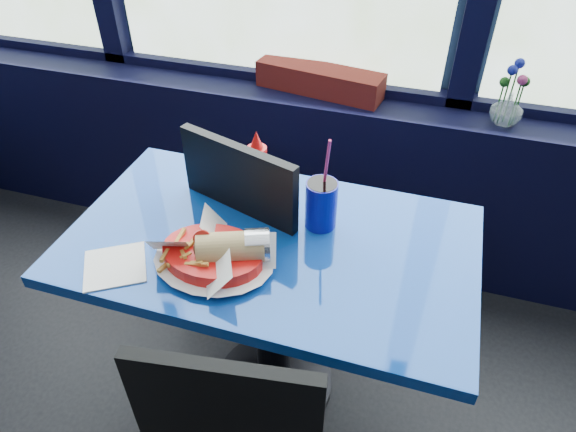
{
  "coord_description": "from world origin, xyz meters",
  "views": [
    {
      "loc": [
        0.69,
        0.93,
        1.76
      ],
      "look_at": [
        0.36,
        1.98,
        0.87
      ],
      "focal_mm": 32.0,
      "sensor_mm": 36.0,
      "label": 1
    }
  ],
  "objects_px": {
    "food_basket": "(216,254)",
    "ketchup_bottle": "(258,168)",
    "near_table": "(272,282)",
    "planter_box": "(320,80)",
    "chair_near_back": "(246,227)",
    "flower_vase": "(508,106)",
    "soda_cup": "(321,203)"
  },
  "relations": [
    {
      "from": "near_table",
      "to": "soda_cup",
      "type": "height_order",
      "value": "soda_cup"
    },
    {
      "from": "near_table",
      "to": "soda_cup",
      "type": "xyz_separation_m",
      "value": [
        0.12,
        0.11,
        0.26
      ]
    },
    {
      "from": "flower_vase",
      "to": "soda_cup",
      "type": "height_order",
      "value": "soda_cup"
    },
    {
      "from": "food_basket",
      "to": "soda_cup",
      "type": "height_order",
      "value": "soda_cup"
    },
    {
      "from": "near_table",
      "to": "chair_near_back",
      "type": "height_order",
      "value": "chair_near_back"
    },
    {
      "from": "ketchup_bottle",
      "to": "soda_cup",
      "type": "bearing_deg",
      "value": -20.94
    },
    {
      "from": "chair_near_back",
      "to": "planter_box",
      "type": "bearing_deg",
      "value": -79.79
    },
    {
      "from": "near_table",
      "to": "flower_vase",
      "type": "bearing_deg",
      "value": 52.07
    },
    {
      "from": "planter_box",
      "to": "flower_vase",
      "type": "bearing_deg",
      "value": 4.78
    },
    {
      "from": "near_table",
      "to": "chair_near_back",
      "type": "bearing_deg",
      "value": 127.31
    },
    {
      "from": "near_table",
      "to": "flower_vase",
      "type": "xyz_separation_m",
      "value": [
        0.65,
        0.84,
        0.31
      ]
    },
    {
      "from": "chair_near_back",
      "to": "ketchup_bottle",
      "type": "distance_m",
      "value": 0.3
    },
    {
      "from": "planter_box",
      "to": "ketchup_bottle",
      "type": "height_order",
      "value": "ketchup_bottle"
    },
    {
      "from": "ketchup_bottle",
      "to": "flower_vase",
      "type": "bearing_deg",
      "value": 39.95
    },
    {
      "from": "near_table",
      "to": "planter_box",
      "type": "bearing_deg",
      "value": 95.51
    },
    {
      "from": "near_table",
      "to": "food_basket",
      "type": "height_order",
      "value": "food_basket"
    },
    {
      "from": "near_table",
      "to": "food_basket",
      "type": "distance_m",
      "value": 0.29
    },
    {
      "from": "soda_cup",
      "to": "food_basket",
      "type": "bearing_deg",
      "value": -132.41
    },
    {
      "from": "food_basket",
      "to": "ketchup_bottle",
      "type": "relative_size",
      "value": 1.34
    },
    {
      "from": "chair_near_back",
      "to": "ketchup_bottle",
      "type": "xyz_separation_m",
      "value": [
        0.07,
        -0.03,
        0.29
      ]
    },
    {
      "from": "chair_near_back",
      "to": "ketchup_bottle",
      "type": "height_order",
      "value": "ketchup_bottle"
    },
    {
      "from": "food_basket",
      "to": "chair_near_back",
      "type": "bearing_deg",
      "value": 103.39
    },
    {
      "from": "flower_vase",
      "to": "soda_cup",
      "type": "distance_m",
      "value": 0.9
    },
    {
      "from": "planter_box",
      "to": "food_basket",
      "type": "bearing_deg",
      "value": -81.93
    },
    {
      "from": "near_table",
      "to": "planter_box",
      "type": "distance_m",
      "value": 0.94
    },
    {
      "from": "near_table",
      "to": "flower_vase",
      "type": "relative_size",
      "value": 4.8
    },
    {
      "from": "chair_near_back",
      "to": "food_basket",
      "type": "height_order",
      "value": "chair_near_back"
    },
    {
      "from": "near_table",
      "to": "soda_cup",
      "type": "distance_m",
      "value": 0.31
    },
    {
      "from": "chair_near_back",
      "to": "flower_vase",
      "type": "bearing_deg",
      "value": -125.93
    },
    {
      "from": "chair_near_back",
      "to": "ketchup_bottle",
      "type": "relative_size",
      "value": 4.16
    },
    {
      "from": "flower_vase",
      "to": "food_basket",
      "type": "height_order",
      "value": "flower_vase"
    },
    {
      "from": "chair_near_back",
      "to": "food_basket",
      "type": "distance_m",
      "value": 0.44
    }
  ]
}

